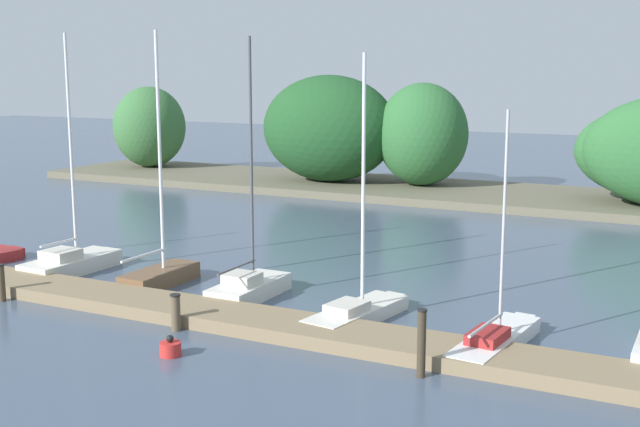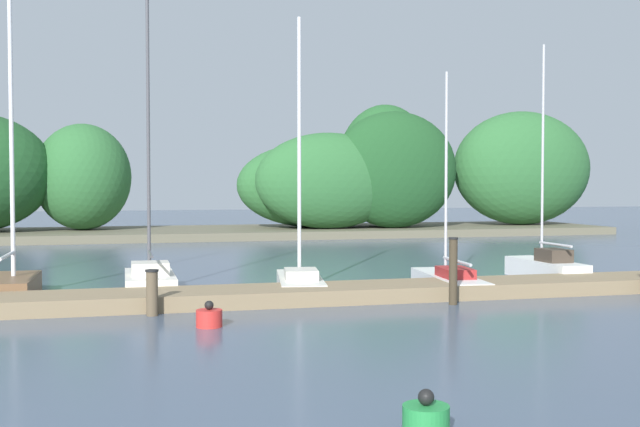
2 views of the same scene
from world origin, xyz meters
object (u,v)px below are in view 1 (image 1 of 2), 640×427
Objects in this scene: mooring_piling_2 at (176,312)px; mooring_piling_3 at (422,343)px; sailboat_1 at (73,260)px; channel_buoy_1 at (170,348)px; sailboat_2 at (162,271)px; sailboat_5 at (496,338)px; sailboat_3 at (251,285)px; mooring_piling_1 at (1,283)px; sailboat_4 at (359,308)px.

mooring_piling_3 is (6.67, -0.19, 0.28)m from mooring_piling_2.
sailboat_1 is 9.26m from channel_buoy_1.
sailboat_2 is (3.61, 0.04, 0.04)m from sailboat_1.
sailboat_5 reaches higher than channel_buoy_1.
sailboat_3 is 7.67m from sailboat_5.
mooring_piling_3 is at bearing 13.69° from channel_buoy_1.
sailboat_5 is at bearing 9.89° from mooring_piling_1.
mooring_piling_3 is at bearing -1.62° from mooring_piling_2.
sailboat_1 is 1.03× the size of sailboat_3.
sailboat_4 is 4.78m from mooring_piling_2.
sailboat_2 is 15.29× the size of channel_buoy_1.
mooring_piling_2 is (3.15, -3.52, 0.05)m from sailboat_2.
mooring_piling_3 is (-0.99, -2.52, 0.50)m from sailboat_5.
channel_buoy_1 is (-2.80, -4.45, -0.15)m from sailboat_4.
mooring_piling_1 is (-2.95, -3.59, 0.12)m from sailboat_2.
mooring_piling_2 is (6.10, 0.07, -0.06)m from mooring_piling_1.
mooring_piling_1 is 12.77m from mooring_piling_3.
sailboat_4 reaches higher than mooring_piling_2.
mooring_piling_3 is 5.86m from channel_buoy_1.
sailboat_5 reaches higher than mooring_piling_2.
sailboat_5 is 3.71× the size of mooring_piling_3.
mooring_piling_3 reaches higher than mooring_piling_2.
sailboat_1 is 1.00× the size of sailboat_2.
channel_buoy_1 is (4.16, -5.09, -0.25)m from sailboat_2.
mooring_piling_1 is at bearing 116.10° from sailboat_4.
sailboat_1 is 1.10× the size of sailboat_4.
channel_buoy_1 is at bearing -57.34° from mooring_piling_2.
sailboat_4 is at bearing -94.26° from sailboat_2.
sailboat_2 is 1.03× the size of sailboat_3.
channel_buoy_1 is (1.00, -1.57, -0.31)m from mooring_piling_2.
sailboat_1 is at bearing 96.24° from sailboat_4.
sailboat_4 reaches higher than sailboat_5.
sailboat_4 is (3.74, -0.62, -0.05)m from sailboat_3.
channel_buoy_1 is at bearing -11.91° from mooring_piling_1.
mooring_piling_1 is at bearing -166.87° from sailboat_1.
mooring_piling_1 is at bearing 179.47° from mooring_piling_3.
sailboat_4 is at bearing 87.48° from sailboat_5.
mooring_piling_1 is 0.71× the size of mooring_piling_3.
sailboat_1 reaches higher than mooring_piling_3.
sailboat_2 reaches higher than sailboat_3.
channel_buoy_1 is at bearing 157.30° from sailboat_4.
sailboat_2 is at bearing 159.28° from mooring_piling_3.
sailboat_4 is at bearing -90.65° from sailboat_1.
sailboat_5 is (14.41, -1.16, -0.12)m from sailboat_1.
sailboat_5 is at bearing -95.33° from sailboat_2.
sailboat_3 is at bearing 150.78° from mooring_piling_3.
mooring_piling_2 is 0.63× the size of mooring_piling_3.
sailboat_3 is 1.32× the size of sailboat_5.
channel_buoy_1 is at bearing -120.46° from sailboat_1.
mooring_piling_2 is 6.68m from mooring_piling_3.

